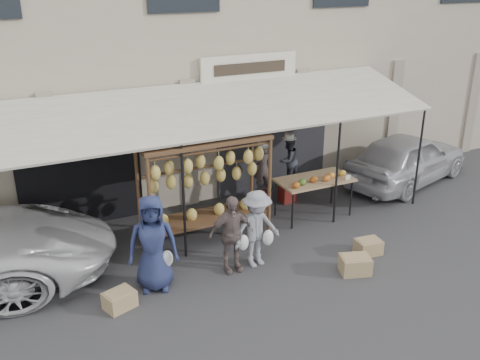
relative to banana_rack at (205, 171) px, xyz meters
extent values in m
plane|color=#2D2D30|center=(0.41, -1.50, -1.57)|extent=(90.00, 90.00, 0.00)
cube|color=#B0A48C|center=(0.41, 5.00, 1.93)|extent=(24.00, 6.00, 7.00)
cube|color=#232328|center=(2.61, 1.96, -0.32)|extent=(3.00, 0.10, 2.50)
cube|color=black|center=(-2.09, 1.96, -0.32)|extent=(2.60, 0.10, 2.50)
cube|color=silver|center=(1.91, 1.90, 1.58)|extent=(2.40, 0.10, 0.60)
cube|color=beige|center=(0.41, 0.80, 1.03)|extent=(10.00, 2.34, 0.63)
cylinder|color=black|center=(-0.59, -0.35, -0.42)|extent=(0.05, 0.05, 2.30)
cylinder|color=black|center=(2.91, -0.35, -0.42)|extent=(0.05, 0.05, 2.30)
cylinder|color=black|center=(5.21, -0.35, -0.42)|extent=(0.05, 0.05, 2.30)
cylinder|color=#4C2F1E|center=(-1.25, -0.35, -0.47)|extent=(0.07, 0.07, 2.20)
cylinder|color=#4C2F1E|center=(1.25, -0.35, -0.47)|extent=(0.07, 0.07, 2.20)
cylinder|color=#4C2F1E|center=(-1.25, 0.45, -0.47)|extent=(0.07, 0.07, 2.20)
cylinder|color=#4C2F1E|center=(1.25, 0.45, -0.47)|extent=(0.07, 0.07, 2.20)
cube|color=#4C2F1E|center=(0.00, 0.05, 0.63)|extent=(2.60, 0.90, 0.07)
cylinder|color=#4C2F1E|center=(0.00, -0.30, 0.51)|extent=(2.50, 0.05, 0.05)
cylinder|color=#4C2F1E|center=(0.00, 0.40, 0.51)|extent=(2.50, 0.05, 0.05)
cylinder|color=#4C2F1E|center=(0.00, 0.05, 0.08)|extent=(2.50, 0.05, 0.05)
cube|color=#4C2F1E|center=(0.00, 0.05, -1.02)|extent=(2.50, 0.80, 0.05)
ellipsoid|color=#E9C75F|center=(-1.10, -0.30, 0.26)|extent=(0.20, 0.18, 0.30)
ellipsoid|color=#E9C75F|center=(-0.79, -0.15, 0.25)|extent=(0.20, 0.18, 0.30)
ellipsoid|color=#E9C75F|center=(-0.47, -0.30, 0.28)|extent=(0.20, 0.18, 0.30)
ellipsoid|color=#E9C75F|center=(-0.16, -0.15, 0.28)|extent=(0.20, 0.18, 0.30)
ellipsoid|color=#E9C75F|center=(0.16, -0.30, 0.25)|extent=(0.20, 0.18, 0.30)
ellipsoid|color=#E9C75F|center=(0.47, -0.15, 0.26)|extent=(0.20, 0.18, 0.30)
ellipsoid|color=#E9C75F|center=(0.79, -0.30, 0.28)|extent=(0.20, 0.18, 0.30)
ellipsoid|color=#E9C75F|center=(1.10, -0.15, 0.25)|extent=(0.20, 0.18, 0.30)
ellipsoid|color=#E9C75F|center=(-1.05, 0.05, -0.13)|extent=(0.20, 0.18, 0.30)
ellipsoid|color=#E9C75F|center=(-0.70, 0.05, -0.12)|extent=(0.20, 0.18, 0.30)
ellipsoid|color=#E9C75F|center=(-0.35, 0.05, -0.16)|extent=(0.20, 0.18, 0.30)
ellipsoid|color=#E9C75F|center=(0.00, 0.05, -0.16)|extent=(0.20, 0.18, 0.30)
ellipsoid|color=#E9C75F|center=(0.35, 0.05, -0.15)|extent=(0.20, 0.18, 0.30)
ellipsoid|color=#E9C75F|center=(0.70, 0.05, -0.17)|extent=(0.20, 0.18, 0.30)
ellipsoid|color=#E9C75F|center=(1.05, 0.05, -0.13)|extent=(0.20, 0.18, 0.30)
cube|color=#9A845F|center=(2.67, 0.15, -0.69)|extent=(1.70, 0.90, 0.05)
cylinder|color=black|center=(1.90, -0.22, -1.14)|extent=(0.04, 0.04, 0.85)
cylinder|color=black|center=(3.44, -0.22, -1.14)|extent=(0.04, 0.04, 0.85)
cylinder|color=black|center=(1.90, 0.52, -1.14)|extent=(0.04, 0.04, 0.85)
cylinder|color=black|center=(3.44, 0.52, -1.14)|extent=(0.04, 0.04, 0.85)
ellipsoid|color=#B25919|center=(2.02, -0.14, -0.60)|extent=(0.18, 0.14, 0.14)
ellipsoid|color=#477226|center=(2.23, -0.05, -0.60)|extent=(0.18, 0.14, 0.14)
ellipsoid|color=#B25919|center=(2.54, -0.01, -0.60)|extent=(0.18, 0.14, 0.14)
ellipsoid|color=orange|center=(2.83, -0.08, -0.60)|extent=(0.18, 0.14, 0.14)
ellipsoid|color=orange|center=(3.04, 0.03, -0.60)|extent=(0.18, 0.14, 0.14)
ellipsoid|color=gold|center=(3.34, 0.03, -0.60)|extent=(0.18, 0.14, 0.14)
imported|color=#443938|center=(1.83, 1.05, -0.59)|extent=(0.47, 0.36, 1.16)
imported|color=#31353F|center=(2.55, 1.09, -0.52)|extent=(0.67, 0.60, 1.16)
imported|color=navy|center=(-1.46, -1.14, -0.69)|extent=(0.98, 0.78, 1.76)
imported|color=#6E5D59|center=(0.00, -1.20, -0.82)|extent=(0.90, 0.41, 1.50)
imported|color=gray|center=(0.51, -1.22, -0.81)|extent=(1.04, 0.67, 1.52)
cube|color=maroon|center=(1.83, 1.05, -1.37)|extent=(0.34, 0.34, 0.40)
cube|color=maroon|center=(2.55, 1.09, -1.33)|extent=(0.36, 0.36, 0.47)
cube|color=tan|center=(2.03, -2.28, -1.41)|extent=(0.64, 0.56, 0.32)
cube|color=tan|center=(2.71, -1.81, -1.42)|extent=(0.52, 0.42, 0.29)
cube|color=tan|center=(-2.18, -1.47, -1.42)|extent=(0.58, 0.51, 0.29)
imported|color=#B2B2B7|center=(5.98, 0.83, -0.90)|extent=(4.24, 2.66, 1.35)
camera|label=1|loc=(-3.63, -9.11, 3.73)|focal=40.00mm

